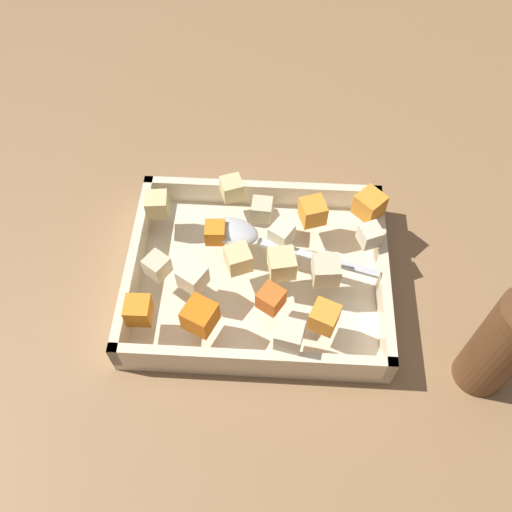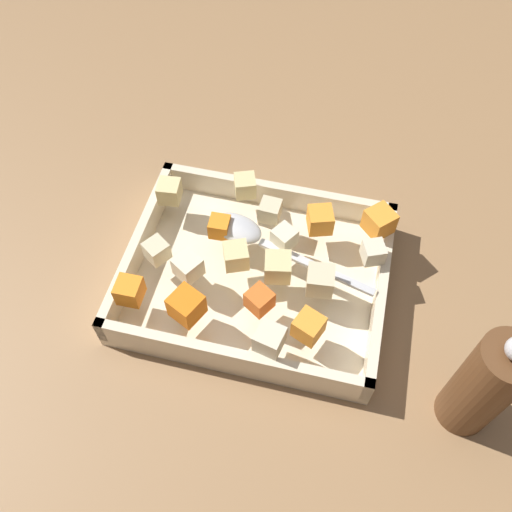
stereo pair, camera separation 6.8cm
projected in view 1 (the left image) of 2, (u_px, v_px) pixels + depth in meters
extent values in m
plane|color=#936D47|center=(270.00, 288.00, 0.73)|extent=(4.00, 4.00, 0.00)
cube|color=beige|center=(256.00, 279.00, 0.73)|extent=(0.33, 0.27, 0.01)
cube|color=beige|center=(261.00, 193.00, 0.78)|extent=(0.33, 0.01, 0.04)
cube|color=beige|center=(250.00, 361.00, 0.64)|extent=(0.33, 0.01, 0.04)
cube|color=beige|center=(380.00, 274.00, 0.70)|extent=(0.01, 0.27, 0.04)
cube|color=beige|center=(133.00, 263.00, 0.71)|extent=(0.01, 0.27, 0.04)
cube|color=orange|center=(311.00, 211.00, 0.72)|extent=(0.04, 0.04, 0.03)
cube|color=orange|center=(137.00, 310.00, 0.64)|extent=(0.03, 0.03, 0.03)
cube|color=orange|center=(323.00, 317.00, 0.63)|extent=(0.04, 0.04, 0.03)
cube|color=orange|center=(270.00, 299.00, 0.65)|extent=(0.04, 0.04, 0.03)
cube|color=orange|center=(198.00, 316.00, 0.63)|extent=(0.04, 0.04, 0.03)
cube|color=orange|center=(368.00, 205.00, 0.72)|extent=(0.05, 0.05, 0.03)
cube|color=orange|center=(214.00, 232.00, 0.70)|extent=(0.03, 0.03, 0.03)
cube|color=#E0CC89|center=(230.00, 188.00, 0.74)|extent=(0.04, 0.04, 0.03)
cube|color=#E0CC89|center=(280.00, 264.00, 0.67)|extent=(0.04, 0.04, 0.03)
cube|color=beige|center=(324.00, 270.00, 0.67)|extent=(0.03, 0.03, 0.03)
cube|color=beige|center=(191.00, 277.00, 0.66)|extent=(0.04, 0.04, 0.03)
cube|color=#E0CC89|center=(236.00, 261.00, 0.68)|extent=(0.04, 0.04, 0.03)
cube|color=beige|center=(156.00, 266.00, 0.67)|extent=(0.04, 0.04, 0.03)
cube|color=#E0CC89|center=(156.00, 204.00, 0.73)|extent=(0.03, 0.03, 0.03)
cube|color=beige|center=(260.00, 209.00, 0.72)|extent=(0.03, 0.03, 0.03)
cube|color=beige|center=(280.00, 233.00, 0.70)|extent=(0.04, 0.04, 0.03)
cube|color=beige|center=(368.00, 235.00, 0.70)|extent=(0.03, 0.03, 0.03)
cube|color=beige|center=(288.00, 335.00, 0.62)|extent=(0.04, 0.04, 0.03)
ellipsoid|color=silver|center=(232.00, 231.00, 0.71)|extent=(0.08, 0.06, 0.02)
cube|color=silver|center=(316.00, 258.00, 0.69)|extent=(0.15, 0.05, 0.01)
cylinder|color=brown|center=(499.00, 346.00, 0.60)|extent=(0.06, 0.06, 0.16)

